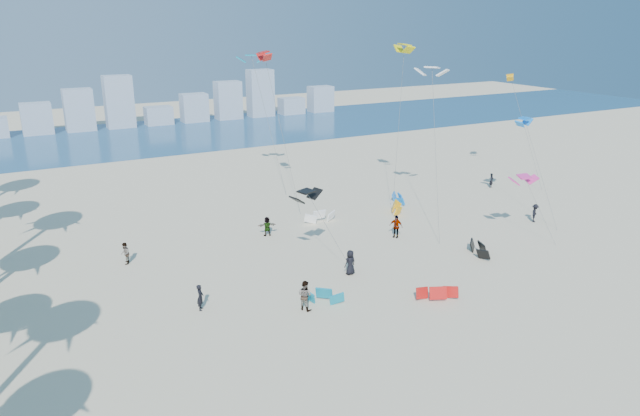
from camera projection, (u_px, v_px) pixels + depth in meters
name	position (u px, v px, depth m)	size (l,w,h in m)	color
ground	(427.00, 403.00, 27.08)	(220.00, 220.00, 0.00)	beige
ocean	(125.00, 138.00, 87.45)	(220.00, 220.00, 0.00)	navy
kitesurfer_near	(200.00, 297.00, 35.59)	(0.60, 0.40, 1.66)	black
kitesurfer_mid	(305.00, 295.00, 35.59)	(0.92, 0.72, 1.90)	gray
kitesurfers_far	(360.00, 229.00, 47.21)	(38.65, 12.55, 1.88)	black
grounded_kites	(391.00, 237.00, 46.60)	(18.67, 20.70, 0.93)	#0D81A1
flying_kites	(387.00, 89.00, 50.67)	(32.30, 27.18, 15.34)	black
distant_skyline	(103.00, 110.00, 94.35)	(85.00, 3.00, 8.40)	#9EADBF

